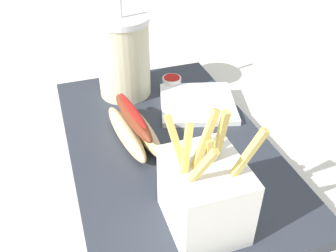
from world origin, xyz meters
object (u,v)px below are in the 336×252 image
ketchup_cup_1 (172,81)px  fries_basket (205,194)px  hot_dog_1 (134,127)px  napkin_stack (197,103)px  soda_cup (123,56)px

ketchup_cup_1 → fries_basket: bearing=-12.6°
fries_basket → ketchup_cup_1: 0.34m
ketchup_cup_1 → hot_dog_1: bearing=-38.6°
ketchup_cup_1 → napkin_stack: bearing=14.3°
hot_dog_1 → napkin_stack: size_ratio=1.20×
hot_dog_1 → ketchup_cup_1: bearing=141.4°
ketchup_cup_1 → napkin_stack: 0.09m
fries_basket → hot_dog_1: fries_basket is taller
fries_basket → ketchup_cup_1: fries_basket is taller
hot_dog_1 → fries_basket: bearing=11.4°
soda_cup → hot_dog_1: bearing=-8.1°
soda_cup → ketchup_cup_1: (0.01, 0.09, -0.06)m
soda_cup → napkin_stack: soda_cup is taller
soda_cup → fries_basket: size_ratio=1.33×
hot_dog_1 → soda_cup: bearing=171.9°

